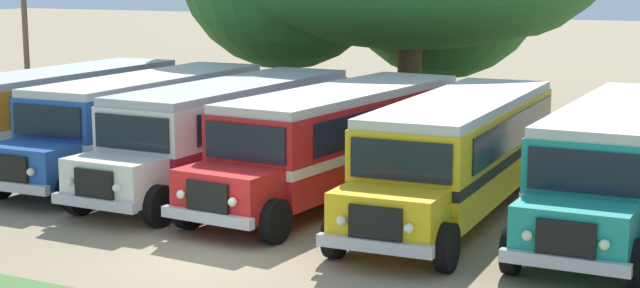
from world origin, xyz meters
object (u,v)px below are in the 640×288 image
parked_bus_slot_1 (146,118)px  utility_pole (25,23)px  parked_bus_slot_3 (340,136)px  parked_bus_slot_5 (621,158)px  parked_bus_slot_2 (230,127)px  parked_bus_slot_4 (459,149)px  parked_bus_slot_0 (57,110)px

parked_bus_slot_1 → utility_pole: utility_pole is taller
parked_bus_slot_1 → parked_bus_slot_3: 6.65m
parked_bus_slot_5 → utility_pole: (-21.26, 3.02, 2.54)m
parked_bus_slot_1 → parked_bus_slot_2: 3.27m
parked_bus_slot_3 → parked_bus_slot_4: bearing=87.8°
parked_bus_slot_0 → parked_bus_slot_2: 6.80m
parked_bus_slot_0 → parked_bus_slot_4: same height
parked_bus_slot_0 → parked_bus_slot_3: same height
parked_bus_slot_4 → utility_pole: size_ratio=1.41×
parked_bus_slot_0 → parked_bus_slot_4: 13.66m
parked_bus_slot_4 → parked_bus_slot_5: size_ratio=1.00×
parked_bus_slot_4 → utility_pole: bearing=-104.4°
parked_bus_slot_0 → parked_bus_slot_2: size_ratio=1.00×
parked_bus_slot_2 → parked_bus_slot_4: size_ratio=1.00×
parked_bus_slot_1 → parked_bus_slot_4: same height
parked_bus_slot_0 → parked_bus_slot_3: size_ratio=0.99×
parked_bus_slot_3 → parked_bus_slot_2: bearing=-85.1°
parked_bus_slot_1 → parked_bus_slot_2: bearing=80.9°
parked_bus_slot_0 → parked_bus_slot_3: 10.19m
parked_bus_slot_4 → parked_bus_slot_5: bearing=95.8°
parked_bus_slot_1 → parked_bus_slot_4: (10.10, -0.74, 0.00)m
parked_bus_slot_0 → parked_bus_slot_1: same height
parked_bus_slot_4 → utility_pole: (-17.50, 3.59, 2.54)m
parked_bus_slot_0 → utility_pole: bearing=-127.2°
parked_bus_slot_2 → parked_bus_slot_3: size_ratio=0.99×
parked_bus_slot_3 → parked_bus_slot_4: same height
parked_bus_slot_5 → utility_pole: utility_pole is taller
parked_bus_slot_1 → parked_bus_slot_5: bearing=87.7°
parked_bus_slot_1 → parked_bus_slot_5: size_ratio=1.00×
parked_bus_slot_5 → parked_bus_slot_0: bearing=-91.5°
parked_bus_slot_1 → parked_bus_slot_2: (3.25, -0.43, 0.00)m
parked_bus_slot_2 → utility_pole: utility_pole is taller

